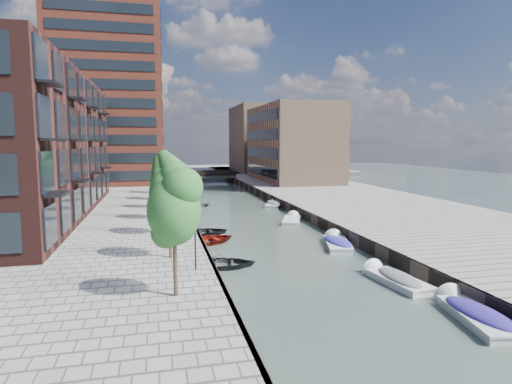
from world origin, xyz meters
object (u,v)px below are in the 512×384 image
object	(u,v)px
tree_1	(169,190)
motorboat_3	(337,243)
motorboat_4	(274,204)
sloop_4	(192,207)
motorboat_0	(473,314)
motorboat_1	(394,279)
sloop_2	(207,244)
motorboat_2	(292,221)
tree_0	(174,206)
sloop_3	(194,207)
tree_2	(166,180)
bridge	(202,176)
sloop_0	(220,267)
sloop_1	(202,235)
car	(265,177)
tree_5	(162,166)
tree_4	(163,169)
tree_3	(164,174)
tree_6	(161,163)

from	to	relation	value
tree_1	motorboat_3	size ratio (longest dim) A/B	1.12
motorboat_4	sloop_4	bearing A→B (deg)	170.42
motorboat_0	motorboat_1	bearing A→B (deg)	98.48
sloop_2	motorboat_2	xyz separation A→B (m)	(9.81, 7.67, 0.09)
tree_0	motorboat_2	size ratio (longest dim) A/B	1.19
tree_0	sloop_3	xyz separation A→B (m)	(3.82, 34.45, -5.31)
sloop_2	sloop_3	distance (m)	20.20
tree_2	motorboat_1	bearing A→B (deg)	-43.18
bridge	motorboat_3	xyz separation A→B (m)	(4.66, -56.89, -1.19)
sloop_0	motorboat_1	xyz separation A→B (m)	(9.56, -5.40, 0.19)
tree_2	motorboat_1	distance (m)	18.25
sloop_1	car	bearing A→B (deg)	-26.86
sloop_2	motorboat_4	world-z (taller)	motorboat_4
tree_0	tree_5	xyz separation A→B (m)	(0.00, 35.00, 0.00)
motorboat_1	motorboat_2	distance (m)	19.91
tree_4	motorboat_3	world-z (taller)	tree_4
sloop_0	sloop_1	bearing A→B (deg)	10.12
sloop_3	motorboat_1	distance (m)	33.65
motorboat_3	sloop_1	bearing A→B (deg)	147.02
sloop_2	sloop_4	xyz separation A→B (m)	(0.49, 20.51, 0.00)
tree_5	motorboat_3	xyz separation A→B (m)	(13.16, -23.89, -5.10)
tree_1	tree_2	bearing A→B (deg)	90.00
tree_5	sloop_2	world-z (taller)	tree_5
tree_1	car	size ratio (longest dim) A/B	1.67
motorboat_2	tree_3	bearing A→B (deg)	-175.89
tree_6	sloop_4	world-z (taller)	tree_6
sloop_3	tree_1	bearing A→B (deg)	152.97
tree_4	motorboat_3	distance (m)	22.01
tree_1	sloop_3	xyz separation A→B (m)	(3.82, 27.45, -5.31)
tree_0	motorboat_0	bearing A→B (deg)	-14.51
sloop_4	car	size ratio (longest dim) A/B	1.22
tree_5	motorboat_0	bearing A→B (deg)	-70.56
tree_6	car	bearing A→B (deg)	41.53
sloop_4	sloop_2	bearing A→B (deg)	-164.43
tree_0	motorboat_3	size ratio (longest dim) A/B	1.12
bridge	sloop_0	xyz separation A→B (m)	(-5.29, -60.59, -1.39)
tree_3	motorboat_3	distance (m)	17.24
sloop_0	car	size ratio (longest dim) A/B	1.33
sloop_3	motorboat_2	distance (m)	15.47
motorboat_3	car	size ratio (longest dim) A/B	1.49
motorboat_2	sloop_2	bearing A→B (deg)	-141.98
motorboat_1	sloop_2	bearing A→B (deg)	128.30
tree_0	sloop_0	distance (m)	9.67
tree_3	sloop_0	world-z (taller)	tree_3
sloop_3	motorboat_4	world-z (taller)	motorboat_4
sloop_4	car	bearing A→B (deg)	-16.13
tree_6	tree_1	bearing A→B (deg)	-90.00
sloop_4	motorboat_3	size ratio (longest dim) A/B	0.82
motorboat_3	sloop_0	bearing A→B (deg)	-159.62
sloop_1	motorboat_1	xyz separation A→B (m)	(9.67, -15.63, 0.19)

